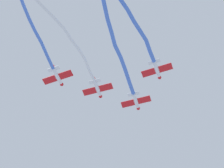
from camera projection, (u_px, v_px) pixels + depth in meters
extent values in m
ellipsoid|color=white|center=(136.00, 101.00, 93.76)|extent=(4.17, 3.88, 0.97)
sphere|color=red|center=(138.00, 108.00, 94.96)|extent=(1.16, 1.16, 0.82)
ellipsoid|color=#1E2D4C|center=(136.00, 102.00, 94.38)|extent=(1.31, 1.27, 0.52)
cube|color=red|center=(136.00, 102.00, 93.74)|extent=(5.79, 6.20, 0.13)
cube|color=white|center=(134.00, 94.00, 92.77)|extent=(2.47, 2.61, 0.11)
cube|color=red|center=(134.00, 93.00, 93.25)|extent=(0.89, 0.81, 1.33)
cylinder|color=#4C75DB|center=(131.00, 87.00, 91.64)|extent=(2.94, 2.69, 0.89)
cylinder|color=#4C75DB|center=(127.00, 76.00, 90.09)|extent=(3.09, 2.76, 1.19)
cylinder|color=#4C75DB|center=(123.00, 63.00, 88.46)|extent=(3.04, 2.75, 0.93)
cylinder|color=#4C75DB|center=(118.00, 51.00, 86.79)|extent=(3.11, 2.52, 0.91)
cylinder|color=#4C75DB|center=(113.00, 39.00, 85.27)|extent=(2.82, 2.72, 1.12)
cylinder|color=#4C75DB|center=(110.00, 26.00, 83.80)|extent=(2.82, 2.68, 1.00)
cylinder|color=#4C75DB|center=(106.00, 12.00, 82.13)|extent=(2.87, 3.02, 0.85)
sphere|color=#4C75DB|center=(133.00, 93.00, 92.46)|extent=(0.84, 0.84, 0.84)
sphere|color=#4C75DB|center=(129.00, 82.00, 90.83)|extent=(0.84, 0.84, 0.84)
sphere|color=#4C75DB|center=(125.00, 69.00, 89.35)|extent=(0.84, 0.84, 0.84)
sphere|color=#4C75DB|center=(121.00, 57.00, 87.58)|extent=(0.84, 0.84, 0.84)
sphere|color=#4C75DB|center=(115.00, 45.00, 86.00)|extent=(0.84, 0.84, 0.84)
sphere|color=#4C75DB|center=(111.00, 32.00, 84.55)|extent=(0.84, 0.84, 0.84)
sphere|color=#4C75DB|center=(108.00, 19.00, 83.04)|extent=(0.84, 0.84, 0.84)
sphere|color=#4C75DB|center=(104.00, 4.00, 81.22)|extent=(0.84, 0.84, 0.84)
ellipsoid|color=white|center=(97.00, 89.00, 91.85)|extent=(4.18, 3.87, 0.97)
sphere|color=red|center=(101.00, 96.00, 93.05)|extent=(1.16, 1.16, 0.82)
ellipsoid|color=#1E2D4C|center=(98.00, 90.00, 92.46)|extent=(1.31, 1.27, 0.52)
cube|color=red|center=(98.00, 89.00, 91.83)|extent=(5.78, 6.21, 0.13)
cube|color=white|center=(95.00, 81.00, 90.86)|extent=(2.46, 2.61, 0.11)
cube|color=red|center=(95.00, 80.00, 91.33)|extent=(0.89, 0.81, 1.33)
cylinder|color=white|center=(92.00, 76.00, 89.79)|extent=(2.56, 2.12, 0.76)
cylinder|color=white|center=(87.00, 65.00, 88.48)|extent=(2.78, 2.34, 1.19)
cylinder|color=white|center=(82.00, 54.00, 87.17)|extent=(2.68, 2.02, 0.77)
cylinder|color=white|center=(75.00, 44.00, 85.74)|extent=(2.80, 1.77, 0.71)
cylinder|color=white|center=(67.00, 34.00, 84.49)|extent=(2.78, 1.90, 0.92)
cylinder|color=white|center=(59.00, 23.00, 83.18)|extent=(3.16, 1.71, 0.77)
cylinder|color=white|center=(48.00, 12.00, 81.86)|extent=(3.22, 1.51, 0.82)
cylinder|color=white|center=(36.00, 0.00, 80.77)|extent=(3.47, 1.52, 1.05)
sphere|color=white|center=(94.00, 80.00, 90.54)|extent=(0.62, 0.62, 0.62)
sphere|color=white|center=(89.00, 71.00, 89.04)|extent=(0.62, 0.62, 0.62)
sphere|color=white|center=(85.00, 59.00, 87.92)|extent=(0.62, 0.62, 0.62)
sphere|color=white|center=(79.00, 49.00, 86.43)|extent=(0.62, 0.62, 0.62)
sphere|color=white|center=(71.00, 39.00, 85.05)|extent=(0.62, 0.62, 0.62)
sphere|color=white|center=(64.00, 28.00, 83.93)|extent=(0.62, 0.62, 0.62)
sphere|color=white|center=(54.00, 17.00, 82.43)|extent=(0.62, 0.62, 0.62)
sphere|color=white|center=(43.00, 6.00, 81.28)|extent=(0.62, 0.62, 0.62)
ellipsoid|color=white|center=(157.00, 69.00, 89.37)|extent=(4.29, 3.73, 0.97)
sphere|color=red|center=(160.00, 77.00, 90.55)|extent=(1.16, 1.16, 0.82)
ellipsoid|color=#1E2D4C|center=(157.00, 71.00, 89.98)|extent=(1.33, 1.25, 0.52)
cube|color=red|center=(157.00, 70.00, 89.35)|extent=(5.58, 6.36, 0.13)
cube|color=white|center=(154.00, 62.00, 88.40)|extent=(2.39, 2.66, 0.11)
cube|color=red|center=(154.00, 61.00, 88.87)|extent=(0.92, 0.78, 1.33)
cylinder|color=#4C75DB|center=(152.00, 56.00, 87.74)|extent=(2.47, 1.95, 1.45)
cylinder|color=#4C75DB|center=(148.00, 46.00, 87.00)|extent=(2.75, 2.24, 1.59)
cylinder|color=#4C75DB|center=(143.00, 35.00, 86.11)|extent=(2.87, 1.92, 1.21)
cylinder|color=#4C75DB|center=(137.00, 26.00, 85.17)|extent=(2.48, 1.74, 1.07)
cylinder|color=#4C75DB|center=(131.00, 16.00, 84.22)|extent=(3.06, 2.13, 1.35)
cylinder|color=#4C75DB|center=(124.00, 5.00, 83.31)|extent=(2.68, 1.74, 1.25)
sphere|color=#4C75DB|center=(154.00, 61.00, 88.09)|extent=(0.85, 0.85, 0.85)
sphere|color=#4C75DB|center=(150.00, 52.00, 87.40)|extent=(0.85, 0.85, 0.85)
sphere|color=#4C75DB|center=(146.00, 40.00, 86.59)|extent=(0.85, 0.85, 0.85)
sphere|color=#4C75DB|center=(140.00, 30.00, 85.62)|extent=(0.85, 0.85, 0.85)
sphere|color=#4C75DB|center=(134.00, 22.00, 84.72)|extent=(0.85, 0.85, 0.85)
sphere|color=#4C75DB|center=(127.00, 10.00, 83.71)|extent=(0.85, 0.85, 0.85)
sphere|color=#4C75DB|center=(121.00, 0.00, 82.91)|extent=(0.85, 0.85, 0.85)
ellipsoid|color=white|center=(57.00, 76.00, 89.68)|extent=(4.33, 3.66, 0.97)
sphere|color=red|center=(62.00, 84.00, 90.86)|extent=(1.15, 1.15, 0.82)
ellipsoid|color=#1E2D4C|center=(59.00, 78.00, 90.29)|extent=(1.33, 1.23, 0.52)
cube|color=red|center=(58.00, 77.00, 89.66)|extent=(5.49, 6.43, 0.13)
cube|color=white|center=(54.00, 69.00, 88.72)|extent=(2.36, 2.68, 0.11)
cube|color=red|center=(54.00, 68.00, 89.19)|extent=(0.93, 0.76, 1.33)
cylinder|color=#4C75DB|center=(50.00, 63.00, 88.00)|extent=(2.63, 2.07, 1.36)
cylinder|color=#4C75DB|center=(45.00, 50.00, 86.92)|extent=(3.20, 2.67, 1.28)
cylinder|color=#4C75DB|center=(38.00, 37.00, 85.59)|extent=(2.81, 2.25, 0.89)
cylinder|color=#4C75DB|center=(32.00, 25.00, 84.49)|extent=(2.61, 2.04, 1.30)
cylinder|color=#4C75DB|center=(26.00, 12.00, 83.35)|extent=(2.86, 2.59, 1.01)
sphere|color=#4C75DB|center=(53.00, 68.00, 88.41)|extent=(0.67, 0.67, 0.67)
sphere|color=#4C75DB|center=(48.00, 57.00, 87.59)|extent=(0.67, 0.67, 0.67)
sphere|color=#4C75DB|center=(41.00, 43.00, 86.26)|extent=(0.67, 0.67, 0.67)
sphere|color=#4C75DB|center=(35.00, 31.00, 84.92)|extent=(0.67, 0.67, 0.67)
sphere|color=#4C75DB|center=(29.00, 19.00, 84.06)|extent=(0.67, 0.67, 0.67)
sphere|color=#4C75DB|center=(23.00, 5.00, 82.63)|extent=(0.67, 0.67, 0.67)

